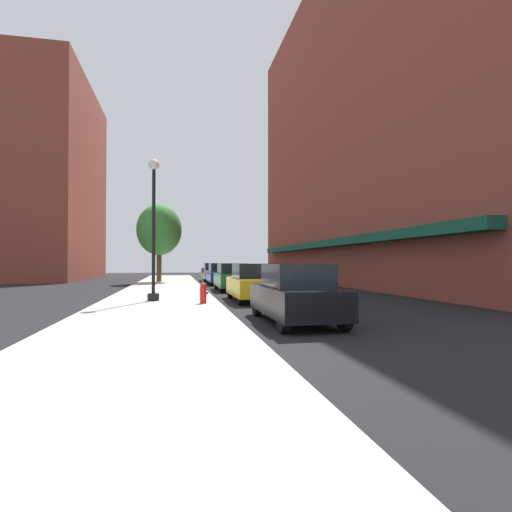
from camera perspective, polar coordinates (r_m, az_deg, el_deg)
The scene contains 13 objects.
ground_plane at distance 25.20m, azimuth -3.72°, elevation -4.82°, with size 90.00×90.00×0.00m, color black.
sidewalk_slab at distance 25.98m, azimuth -12.83°, elevation -4.55°, with size 4.80×50.00×0.12m, color #B7B2A8.
building_right_brick at distance 34.17m, azimuth 14.94°, elevation 18.32°, with size 6.80×40.00×25.97m.
building_far_background at distance 46.19m, azimuth -26.14°, elevation 9.41°, with size 6.80×18.00×19.91m.
lamppost at distance 17.24m, azimuth -14.38°, elevation 4.07°, with size 0.48×0.48×5.90m.
fire_hydrant at distance 15.72m, azimuth -7.52°, elevation -5.26°, with size 0.33×0.26×0.79m.
parking_meter_near at distance 21.20m, azimuth -7.61°, elevation -2.98°, with size 0.14×0.09×1.31m.
tree_near at distance 34.21m, azimuth -13.63°, elevation 3.63°, with size 3.67×3.67×6.43m.
car_black at distance 11.41m, azimuth 5.67°, elevation -5.44°, with size 1.80×4.30×1.66m.
car_yellow at distance 17.72m, azimuth -0.50°, elevation -3.84°, with size 1.80×4.30×1.66m.
car_green at distance 24.37m, azimuth -3.48°, elevation -3.05°, with size 1.80×4.30×1.66m.
car_blue at distance 31.07m, azimuth -5.17°, elevation -2.59°, with size 1.80×4.30×1.66m.
car_silver at distance 37.02m, azimuth -6.16°, elevation -2.33°, with size 1.80×4.30×1.66m.
Camera 1 is at (0.68, -6.92, 1.70)m, focal length 28.07 mm.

